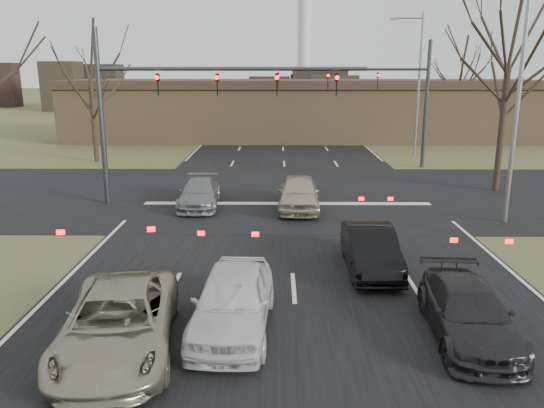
# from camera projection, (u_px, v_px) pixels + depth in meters

# --- Properties ---
(ground) EXTENTS (360.00, 360.00, 0.00)m
(ground) POSITION_uv_depth(u_px,v_px,m) (297.00, 339.00, 12.44)
(ground) COLOR brown
(ground) RESTS_ON ground
(road_main) EXTENTS (14.00, 300.00, 0.02)m
(road_main) POSITION_uv_depth(u_px,v_px,m) (281.00, 118.00, 70.60)
(road_main) COLOR black
(road_main) RESTS_ON ground
(road_cross) EXTENTS (200.00, 14.00, 0.02)m
(road_cross) POSITION_uv_depth(u_px,v_px,m) (286.00, 194.00, 26.97)
(road_cross) COLOR black
(road_cross) RESTS_ON ground
(building) EXTENTS (42.40, 10.40, 5.30)m
(building) POSITION_uv_depth(u_px,v_px,m) (304.00, 109.00, 48.60)
(building) COLOR #8F714D
(building) RESTS_ON ground
(mast_arm_near) EXTENTS (12.12, 0.24, 8.00)m
(mast_arm_near) POSITION_uv_depth(u_px,v_px,m) (172.00, 95.00, 23.84)
(mast_arm_near) COLOR #383A3D
(mast_arm_near) RESTS_ON ground
(mast_arm_far) EXTENTS (11.12, 0.24, 8.00)m
(mast_arm_far) POSITION_uv_depth(u_px,v_px,m) (383.00, 89.00, 33.45)
(mast_arm_far) COLOR #383A3D
(mast_arm_far) RESTS_ON ground
(streetlight_right_near) EXTENTS (2.34, 0.25, 10.00)m
(streetlight_right_near) POSITION_uv_depth(u_px,v_px,m) (515.00, 85.00, 20.68)
(streetlight_right_near) COLOR gray
(streetlight_right_near) RESTS_ON ground
(streetlight_right_far) EXTENTS (2.34, 0.25, 10.00)m
(streetlight_right_far) POSITION_uv_depth(u_px,v_px,m) (417.00, 78.00, 37.16)
(streetlight_right_far) COLOR gray
(streetlight_right_far) RESTS_ON ground
(tree_right_near) EXTENTS (6.90, 6.90, 11.50)m
(tree_right_near) POSITION_uv_depth(u_px,v_px,m) (514.00, 12.00, 25.67)
(tree_right_near) COLOR black
(tree_right_near) RESTS_ON ground
(tree_left_far) EXTENTS (5.70, 5.70, 9.50)m
(tree_left_far) POSITION_uv_depth(u_px,v_px,m) (88.00, 51.00, 34.99)
(tree_left_far) COLOR black
(tree_left_far) RESTS_ON ground
(tree_right_far) EXTENTS (5.40, 5.40, 9.00)m
(tree_right_far) POSITION_uv_depth(u_px,v_px,m) (461.00, 60.00, 44.53)
(tree_right_far) COLOR black
(tree_right_far) RESTS_ON ground
(car_silver_suv) EXTENTS (3.01, 5.42, 1.43)m
(car_silver_suv) POSITION_uv_depth(u_px,v_px,m) (118.00, 323.00, 11.72)
(car_silver_suv) COLOR #9C947E
(car_silver_suv) RESTS_ON ground
(car_white_sedan) EXTENTS (2.04, 4.59, 1.54)m
(car_white_sedan) POSITION_uv_depth(u_px,v_px,m) (233.00, 300.00, 12.74)
(car_white_sedan) COLOR silver
(car_white_sedan) RESTS_ON ground
(car_black_hatch) EXTENTS (1.49, 4.21, 1.38)m
(car_black_hatch) POSITION_uv_depth(u_px,v_px,m) (371.00, 249.00, 16.60)
(car_black_hatch) COLOR black
(car_black_hatch) RESTS_ON ground
(car_charcoal_sedan) EXTENTS (2.07, 4.48, 1.27)m
(car_charcoal_sedan) POSITION_uv_depth(u_px,v_px,m) (468.00, 312.00, 12.40)
(car_charcoal_sedan) COLOR black
(car_charcoal_sedan) RESTS_ON ground
(car_grey_ahead) EXTENTS (1.93, 4.38, 1.25)m
(car_grey_ahead) POSITION_uv_depth(u_px,v_px,m) (199.00, 193.00, 24.44)
(car_grey_ahead) COLOR gray
(car_grey_ahead) RESTS_ON ground
(car_silver_ahead) EXTENTS (1.98, 4.54, 1.52)m
(car_silver_ahead) POSITION_uv_depth(u_px,v_px,m) (299.00, 193.00, 23.89)
(car_silver_ahead) COLOR #B4A792
(car_silver_ahead) RESTS_ON ground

